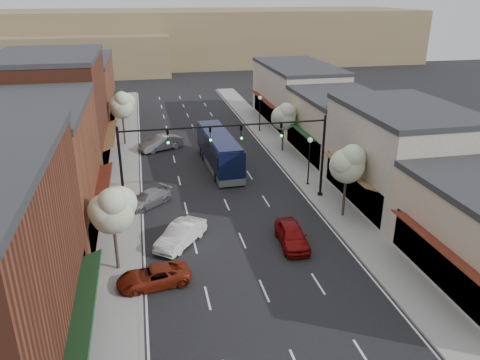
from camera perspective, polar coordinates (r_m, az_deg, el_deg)
ground at (r=31.04m, az=1.07°, el=-9.16°), size 160.00×160.00×0.00m
sidewalk_left at (r=47.21m, az=-14.08°, el=1.54°), size 2.80×73.00×0.15m
sidewalk_right at (r=49.31m, az=5.78°, el=3.00°), size 2.80×73.00×0.15m
curb_left at (r=47.16m, az=-12.38°, el=1.68°), size 0.25×73.00×0.17m
curb_right at (r=48.92m, az=4.21°, el=2.89°), size 0.25×73.00×0.17m
bldg_left_midnear at (r=34.81m, az=-24.79°, el=0.78°), size 10.14×14.10×9.40m
bldg_left_midfar at (r=47.78m, az=-21.68°, el=7.58°), size 10.14×14.10×10.90m
bldg_left_far at (r=63.51m, az=-19.42°, el=10.00°), size 10.14×18.10×8.40m
bldg_right_midnear at (r=39.41m, az=18.90°, el=2.84°), size 9.14×12.10×7.90m
bldg_right_midfar at (r=49.79m, az=11.95°, el=6.54°), size 9.14×12.10×6.40m
bldg_right_far at (r=62.38m, az=6.89°, el=10.41°), size 9.14×16.10×7.40m
hill_far at (r=116.44m, az=-9.32°, el=16.82°), size 120.00×30.00×12.00m
hill_near at (r=106.25m, az=-22.84°, el=13.88°), size 50.00×20.00×8.00m
signal_mast_right at (r=37.59m, az=6.76°, el=4.15°), size 8.22×0.46×7.00m
signal_mast_left at (r=35.74m, az=-10.63°, el=2.96°), size 8.22×0.46×7.00m
tree_right_near at (r=35.07m, az=13.06°, el=2.09°), size 2.85×2.65×5.95m
tree_right_far at (r=49.50m, az=5.39°, el=7.82°), size 2.85×2.65×5.43m
tree_left_near at (r=28.47m, az=-15.28°, el=-3.41°), size 2.85×2.65×5.69m
tree_left_far at (r=53.09m, az=-14.21°, el=8.90°), size 2.85×2.65×6.13m
lamp_post_near at (r=41.04m, az=8.46°, el=3.22°), size 0.44×0.44×4.44m
lamp_post_far at (r=57.12m, az=2.44°, el=8.80°), size 0.44×0.44×4.44m
coach_bus at (r=45.41m, az=-2.59°, el=3.66°), size 2.94×11.15×3.38m
red_hatchback at (r=32.06m, az=6.34°, el=-6.67°), size 2.05×4.49×1.49m
parked_car_a at (r=28.33m, az=-10.49°, el=-11.51°), size 4.54×2.61×1.19m
parked_car_b at (r=32.18m, az=-7.24°, el=-6.62°), size 4.00×4.53×1.48m
parked_car_c at (r=38.23m, az=-11.14°, el=-2.26°), size 4.32×4.05×1.22m
parked_car_e at (r=51.56m, az=-9.65°, el=4.48°), size 5.04×3.55×1.58m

